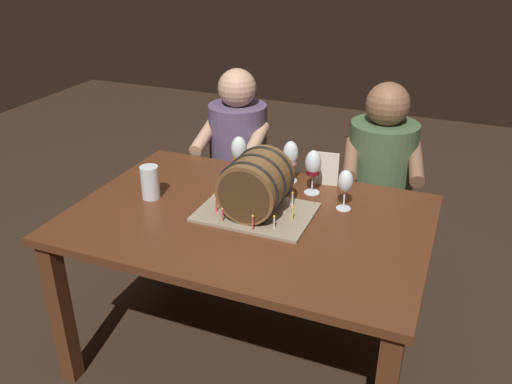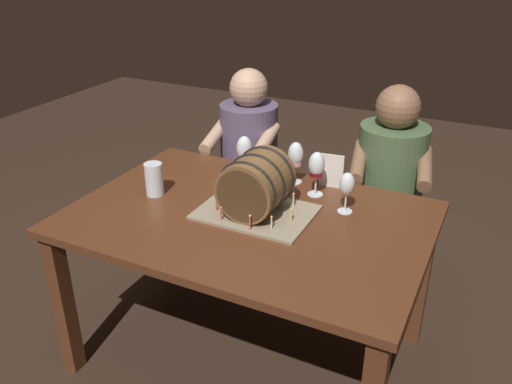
{
  "view_description": "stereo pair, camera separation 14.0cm",
  "coord_description": "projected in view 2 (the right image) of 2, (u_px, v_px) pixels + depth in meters",
  "views": [
    {
      "loc": [
        0.77,
        -1.79,
        1.81
      ],
      "look_at": [
        0.02,
        0.03,
        0.84
      ],
      "focal_mm": 37.36,
      "sensor_mm": 36.0,
      "label": 1
    },
    {
      "loc": [
        0.9,
        -1.74,
        1.81
      ],
      "look_at": [
        0.02,
        0.03,
        0.84
      ],
      "focal_mm": 37.36,
      "sensor_mm": 36.0,
      "label": 2
    }
  ],
  "objects": [
    {
      "name": "person_seated_right",
      "position": [
        387.0,
        200.0,
        2.8
      ],
      "size": [
        0.45,
        0.52,
        1.15
      ],
      "color": "#2A3A24",
      "rests_on": "ground"
    },
    {
      "name": "wine_glass_empty",
      "position": [
        347.0,
        185.0,
        2.2
      ],
      "size": [
        0.06,
        0.06,
        0.18
      ],
      "color": "white",
      "rests_on": "dining_table"
    },
    {
      "name": "wine_glass_amber",
      "position": [
        244.0,
        150.0,
        2.5
      ],
      "size": [
        0.08,
        0.08,
        0.21
      ],
      "color": "white",
      "rests_on": "dining_table"
    },
    {
      "name": "wine_glass_red",
      "position": [
        317.0,
        167.0,
        2.34
      ],
      "size": [
        0.07,
        0.07,
        0.21
      ],
      "color": "white",
      "rests_on": "dining_table"
    },
    {
      "name": "beer_pint",
      "position": [
        154.0,
        181.0,
        2.37
      ],
      "size": [
        0.08,
        0.08,
        0.15
      ],
      "color": "white",
      "rests_on": "dining_table"
    },
    {
      "name": "wine_glass_rose",
      "position": [
        296.0,
        156.0,
        2.46
      ],
      "size": [
        0.07,
        0.07,
        0.2
      ],
      "color": "white",
      "rests_on": "dining_table"
    },
    {
      "name": "ground_plane",
      "position": [
        249.0,
        351.0,
        2.55
      ],
      "size": [
        8.0,
        8.0,
        0.0
      ],
      "primitive_type": "plane",
      "color": "#332319"
    },
    {
      "name": "barrel_cake",
      "position": [
        256.0,
        187.0,
        2.18
      ],
      "size": [
        0.47,
        0.34,
        0.27
      ],
      "color": "gray",
      "rests_on": "dining_table"
    },
    {
      "name": "dining_table",
      "position": [
        248.0,
        235.0,
        2.27
      ],
      "size": [
        1.48,
        1.0,
        0.74
      ],
      "color": "#562D19",
      "rests_on": "ground"
    },
    {
      "name": "person_seated_left",
      "position": [
        249.0,
        174.0,
        3.13
      ],
      "size": [
        0.39,
        0.49,
        1.15
      ],
      "color": "#372D40",
      "rests_on": "ground"
    },
    {
      "name": "menu_card",
      "position": [
        331.0,
        171.0,
        2.44
      ],
      "size": [
        0.11,
        0.02,
        0.16
      ],
      "primitive_type": "cube",
      "rotation": [
        -0.01,
        0.0,
        0.11
      ],
      "color": "silver",
      "rests_on": "dining_table"
    }
  ]
}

